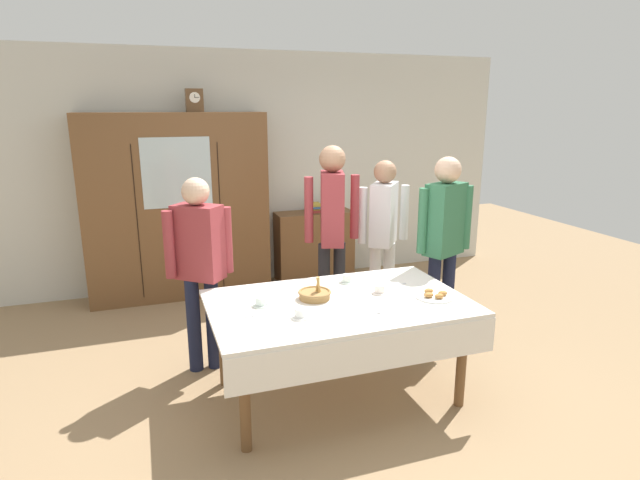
% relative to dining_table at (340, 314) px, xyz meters
% --- Properties ---
extents(ground_plane, '(12.00, 12.00, 0.00)m').
position_rel_dining_table_xyz_m(ground_plane, '(0.00, 0.24, -0.65)').
color(ground_plane, '#997A56').
rests_on(ground_plane, ground).
extents(back_wall, '(6.40, 0.10, 2.70)m').
position_rel_dining_table_xyz_m(back_wall, '(0.00, 2.89, 0.70)').
color(back_wall, silver).
rests_on(back_wall, ground).
extents(dining_table, '(1.82, 1.13, 0.74)m').
position_rel_dining_table_xyz_m(dining_table, '(0.00, 0.00, 0.00)').
color(dining_table, brown).
rests_on(dining_table, ground).
extents(wall_cabinet, '(1.94, 0.46, 2.02)m').
position_rel_dining_table_xyz_m(wall_cabinet, '(-0.90, 2.59, 0.36)').
color(wall_cabinet, brown).
rests_on(wall_cabinet, ground).
extents(mantel_clock, '(0.18, 0.11, 0.24)m').
position_rel_dining_table_xyz_m(mantel_clock, '(-0.66, 2.59, 1.49)').
color(mantel_clock, brown).
rests_on(mantel_clock, wall_cabinet).
extents(bookshelf_low, '(0.94, 0.35, 0.84)m').
position_rel_dining_table_xyz_m(bookshelf_low, '(0.69, 2.64, -0.23)').
color(bookshelf_low, brown).
rests_on(bookshelf_low, ground).
extents(book_stack, '(0.17, 0.23, 0.11)m').
position_rel_dining_table_xyz_m(book_stack, '(0.69, 2.64, 0.25)').
color(book_stack, '#99332D').
rests_on(book_stack, bookshelf_low).
extents(tea_cup_near_left, '(0.13, 0.13, 0.06)m').
position_rel_dining_table_xyz_m(tea_cup_near_left, '(-0.34, -0.16, 0.11)').
color(tea_cup_near_left, white).
rests_on(tea_cup_near_left, dining_table).
extents(tea_cup_far_left, '(0.13, 0.13, 0.06)m').
position_rel_dining_table_xyz_m(tea_cup_far_left, '(0.35, 0.08, 0.12)').
color(tea_cup_far_left, white).
rests_on(tea_cup_far_left, dining_table).
extents(tea_cup_mid_right, '(0.13, 0.13, 0.06)m').
position_rel_dining_table_xyz_m(tea_cup_mid_right, '(-0.54, 0.13, 0.12)').
color(tea_cup_mid_right, silver).
rests_on(tea_cup_mid_right, dining_table).
extents(tea_cup_far_right, '(0.13, 0.13, 0.06)m').
position_rel_dining_table_xyz_m(tea_cup_far_right, '(0.21, 0.39, 0.12)').
color(tea_cup_far_right, silver).
rests_on(tea_cup_far_right, dining_table).
extents(bread_basket, '(0.24, 0.24, 0.16)m').
position_rel_dining_table_xyz_m(bread_basket, '(-0.15, 0.13, 0.12)').
color(bread_basket, '#9E7542').
rests_on(bread_basket, dining_table).
extents(pastry_plate, '(0.28, 0.28, 0.05)m').
position_rel_dining_table_xyz_m(pastry_plate, '(0.68, -0.13, 0.10)').
color(pastry_plate, white).
rests_on(pastry_plate, dining_table).
extents(spoon_far_left, '(0.12, 0.02, 0.01)m').
position_rel_dining_table_xyz_m(spoon_far_left, '(0.15, -0.27, 0.09)').
color(spoon_far_left, silver).
rests_on(spoon_far_left, dining_table).
extents(spoon_near_left, '(0.12, 0.02, 0.01)m').
position_rel_dining_table_xyz_m(spoon_near_left, '(0.59, 0.21, 0.09)').
color(spoon_near_left, silver).
rests_on(spoon_near_left, dining_table).
extents(spoon_far_right, '(0.12, 0.02, 0.01)m').
position_rel_dining_table_xyz_m(spoon_far_right, '(-0.65, -0.05, 0.09)').
color(spoon_far_right, silver).
rests_on(spoon_far_right, dining_table).
extents(person_by_cabinet, '(0.52, 0.38, 1.57)m').
position_rel_dining_table_xyz_m(person_by_cabinet, '(-0.88, 0.77, 0.30)').
color(person_by_cabinet, '#191E38').
rests_on(person_by_cabinet, ground).
extents(person_behind_table_right, '(0.52, 0.40, 1.75)m').
position_rel_dining_table_xyz_m(person_behind_table_right, '(0.34, 1.10, 0.43)').
color(person_behind_table_right, '#232328').
rests_on(person_behind_table_right, ground).
extents(person_beside_shelf, '(0.52, 0.33, 1.68)m').
position_rel_dining_table_xyz_m(person_beside_shelf, '(1.19, 0.58, 0.37)').
color(person_beside_shelf, '#191E38').
rests_on(person_beside_shelf, ground).
extents(person_near_right_end, '(0.52, 0.41, 1.60)m').
position_rel_dining_table_xyz_m(person_near_right_end, '(0.91, 1.19, 0.31)').
color(person_near_right_end, silver).
rests_on(person_near_right_end, ground).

